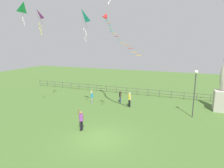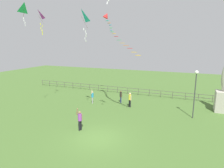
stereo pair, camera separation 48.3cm
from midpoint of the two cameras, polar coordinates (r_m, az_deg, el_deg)
ground_plane at (r=15.80m, az=-3.51°, el=-15.74°), size 80.00×80.00×0.00m
statue_monument at (r=24.17m, az=30.75°, el=-2.70°), size 1.60×1.60×5.90m
lamppost at (r=20.39m, az=24.18°, el=-0.08°), size 0.36×0.36×4.82m
person_0 at (r=22.64m, az=5.93°, el=-4.40°), size 0.43×0.37×1.74m
person_1 at (r=16.84m, az=-8.71°, el=-10.25°), size 0.40×0.51×2.03m
person_2 at (r=24.05m, az=-5.26°, el=-3.66°), size 0.28×0.48×1.80m
person_3 at (r=24.25m, az=3.20°, el=-3.54°), size 0.29×0.41×1.54m
kite_0 at (r=21.49m, az=-23.83°, el=19.86°), size 0.57×1.12×2.21m
kite_2 at (r=19.62m, az=-8.34°, el=19.01°), size 1.15×1.12×2.99m
kite_3 at (r=24.09m, az=-20.49°, el=18.42°), size 1.02×1.03×2.69m
streamer_kite at (r=22.47m, az=-0.44°, el=18.71°), size 5.53×4.38×4.56m
waterfront_railing at (r=28.17m, az=8.29°, el=-2.00°), size 36.03×0.06×0.95m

